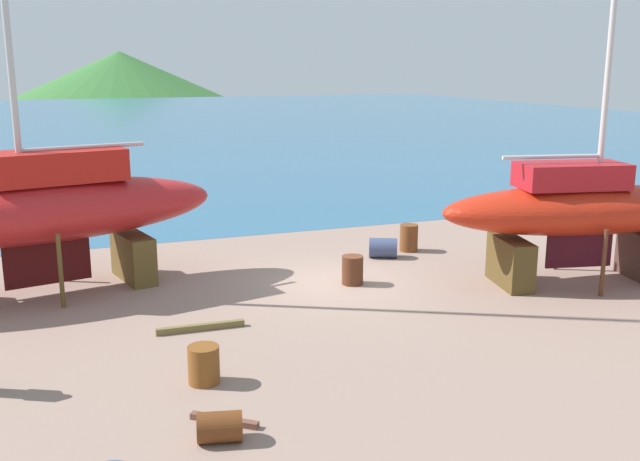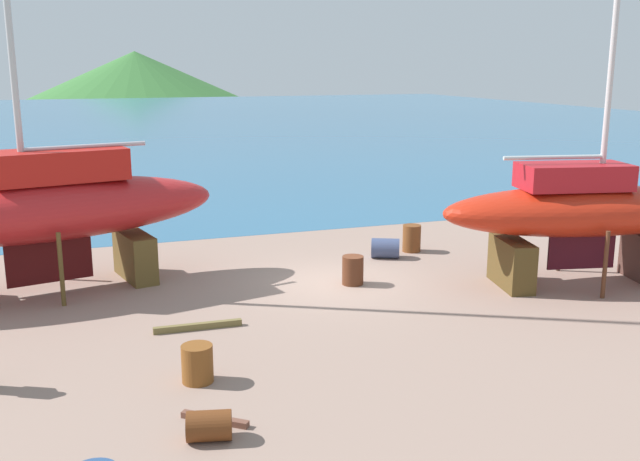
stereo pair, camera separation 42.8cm
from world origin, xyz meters
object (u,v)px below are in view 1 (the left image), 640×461
Objects in this scene: barrel_tar_black at (353,270)px; barrel_rust_mid at (383,248)px; barrel_tipped_center at (204,365)px; sailboat_far_slipway at (45,210)px; barrel_by_slipway at (220,427)px; barrel_tipped_left at (409,238)px; sailboat_mid_port at (581,210)px.

barrel_rust_mid is at bearing 48.41° from barrel_tar_black.
barrel_rust_mid is at bearing 44.97° from barrel_tipped_center.
barrel_by_slipway is (2.60, -9.65, -2.10)m from sailboat_far_slipway.
barrel_by_slipway is 12.50m from barrel_rust_mid.
barrel_tipped_center is (0.21, 2.38, 0.12)m from barrel_by_slipway.
barrel_tipped_left is 1.00× the size of barrel_rust_mid.
barrel_by_slipway is at bearing -127.99° from barrel_rust_mid.
sailboat_mid_port is 6.34m from barrel_rust_mid.
barrel_tipped_center is at bearing -135.03° from barrel_rust_mid.
sailboat_far_slipway is 15.04m from sailboat_mid_port.
barrel_rust_mid is 10.57m from barrel_tipped_center.
barrel_tar_black is 1.09× the size of barrel_tipped_center.
barrel_tipped_left reaches higher than barrel_by_slipway.
sailboat_far_slipway is 21.01× the size of barrel_tipped_center.
barrel_by_slipway is 0.98× the size of barrel_tipped_center.
barrel_tar_black is (-6.22, 2.10, -1.74)m from sailboat_mid_port.
sailboat_mid_port reaches higher than barrel_tar_black.
barrel_tipped_center is at bearing -153.68° from sailboat_mid_port.
barrel_rust_mid is at bearing 144.47° from sailboat_mid_port.
barrel_tipped_left is 13.64m from barrel_by_slipway.
sailboat_far_slipway is 1.07× the size of sailboat_mid_port.
barrel_tipped_center is (2.82, -7.27, -1.98)m from sailboat_far_slipway.
sailboat_mid_port reaches higher than barrel_tipped_left.
barrel_by_slipway is at bearing -126.78° from barrel_tar_black.
barrel_tipped_center is (-5.38, -5.11, -0.03)m from barrel_tar_black.
barrel_tipped_center is at bearing 98.62° from sailboat_far_slipway.
barrel_by_slipway is at bearing -143.71° from sailboat_mid_port.
barrel_tipped_center is at bearing 84.86° from barrel_by_slipway.
barrel_rust_mid reaches higher than barrel_by_slipway.
barrel_by_slipway is at bearing -95.14° from barrel_tipped_center.
barrel_by_slipway is at bearing 92.54° from sailboat_far_slipway.
sailboat_mid_port is at bearing 14.55° from barrel_tipped_center.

